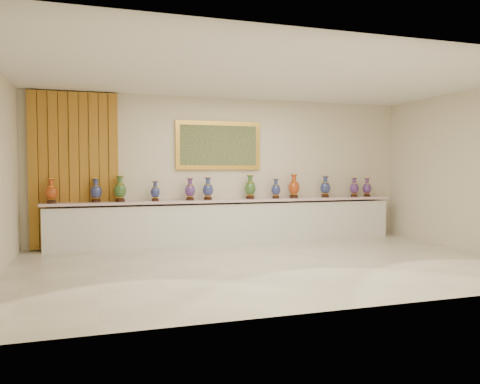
% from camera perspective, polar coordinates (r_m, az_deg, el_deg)
% --- Properties ---
extents(ground, '(8.00, 8.00, 0.00)m').
position_cam_1_polar(ground, '(7.63, 3.64, -8.77)').
color(ground, beige).
rests_on(ground, ground).
extents(room, '(8.00, 8.00, 8.00)m').
position_cam_1_polar(room, '(9.41, -16.78, 3.04)').
color(room, beige).
rests_on(room, ground).
extents(counter, '(7.28, 0.48, 0.90)m').
position_cam_1_polar(counter, '(9.68, -1.20, -3.63)').
color(counter, white).
rests_on(counter, ground).
extents(vase_0, '(0.27, 0.27, 0.46)m').
position_cam_1_polar(vase_0, '(9.22, -22.01, -0.01)').
color(vase_0, black).
rests_on(vase_0, counter).
extents(vase_1, '(0.21, 0.21, 0.46)m').
position_cam_1_polar(vase_1, '(9.25, -17.15, 0.07)').
color(vase_1, black).
rests_on(vase_1, counter).
extents(vase_2, '(0.26, 0.26, 0.50)m').
position_cam_1_polar(vase_2, '(9.21, -14.41, 0.23)').
color(vase_2, black).
rests_on(vase_2, counter).
extents(vase_3, '(0.24, 0.24, 0.40)m').
position_cam_1_polar(vase_3, '(9.28, -10.29, 0.00)').
color(vase_3, black).
rests_on(vase_3, counter).
extents(vase_4, '(0.26, 0.26, 0.45)m').
position_cam_1_polar(vase_4, '(9.41, -6.12, 0.22)').
color(vase_4, black).
rests_on(vase_4, counter).
extents(vase_5, '(0.27, 0.27, 0.46)m').
position_cam_1_polar(vase_5, '(9.47, -3.93, 0.28)').
color(vase_5, black).
rests_on(vase_5, counter).
extents(vase_6, '(0.26, 0.26, 0.50)m').
position_cam_1_polar(vase_6, '(9.78, 1.25, 0.48)').
color(vase_6, black).
rests_on(vase_6, counter).
extents(vase_7, '(0.23, 0.23, 0.42)m').
position_cam_1_polar(vase_7, '(9.94, 4.39, 0.30)').
color(vase_7, black).
rests_on(vase_7, counter).
extents(vase_8, '(0.28, 0.28, 0.51)m').
position_cam_1_polar(vase_8, '(10.10, 6.59, 0.57)').
color(vase_8, black).
rests_on(vase_8, counter).
extents(vase_9, '(0.28, 0.28, 0.48)m').
position_cam_1_polar(vase_9, '(10.46, 10.36, 0.53)').
color(vase_9, black).
rests_on(vase_9, counter).
extents(vase_10, '(0.21, 0.21, 0.43)m').
position_cam_1_polar(vase_10, '(10.77, 13.75, 0.46)').
color(vase_10, black).
rests_on(vase_10, counter).
extents(vase_11, '(0.24, 0.24, 0.42)m').
position_cam_1_polar(vase_11, '(10.93, 15.22, 0.46)').
color(vase_11, black).
rests_on(vase_11, counter).
extents(label_card, '(0.10, 0.06, 0.00)m').
position_cam_1_polar(label_card, '(9.17, -11.34, -1.14)').
color(label_card, white).
rests_on(label_card, counter).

